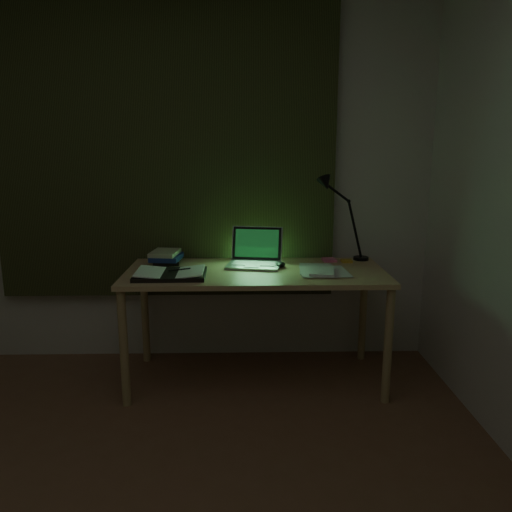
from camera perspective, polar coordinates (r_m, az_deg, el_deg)
The scene contains 11 objects.
wall_back at distance 3.36m, azimuth -10.25°, elevation 9.12°, with size 3.50×0.00×2.50m, color beige.
curtain at distance 3.31m, azimuth -10.49°, elevation 12.54°, with size 2.20×0.06×2.00m, color #2D3018.
desk at distance 3.09m, azimuth -0.05°, elevation -8.01°, with size 1.55×0.68×0.71m, color tan, non-canonical shape.
laptop at distance 3.05m, azimuth -0.27°, elevation 0.89°, with size 0.32×0.36×0.23m, color #AAAAAE, non-canonical shape.
open_textbook at distance 2.88m, azimuth -9.74°, elevation -1.98°, with size 0.40×0.29×0.03m, color white, non-canonical shape.
book_stack at distance 3.21m, azimuth -10.32°, elevation -0.08°, with size 0.18×0.21×0.08m, color white, non-canonical shape.
loose_papers at distance 2.95m, azimuth 6.53°, elevation -1.72°, with size 0.32×0.34×0.02m, color silver, non-canonical shape.
mouse at distance 3.06m, azimuth 2.86°, elevation -1.00°, with size 0.05×0.08×0.03m, color black.
sticky_yellow at distance 3.25m, azimuth 10.31°, elevation -0.57°, with size 0.07×0.07×0.01m, color gold.
sticky_pink at distance 3.25m, azimuth 8.37°, elevation -0.44°, with size 0.08×0.08×0.02m, color #ED5C91.
desk_lamp at distance 3.29m, azimuth 12.09°, elevation 4.09°, with size 0.35×0.27×0.53m, color black, non-canonical shape.
Camera 1 is at (0.51, -1.31, 1.43)m, focal length 35.00 mm.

